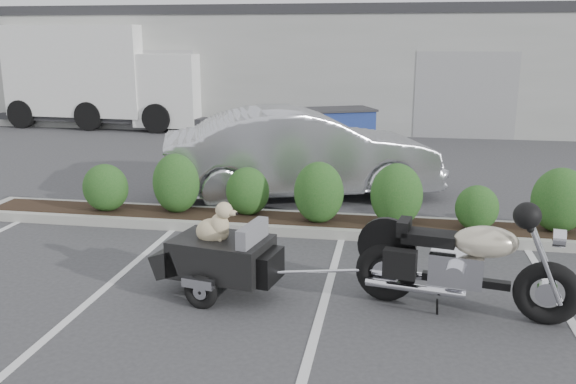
% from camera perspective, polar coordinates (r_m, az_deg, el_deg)
% --- Properties ---
extents(ground, '(90.00, 90.00, 0.00)m').
position_cam_1_polar(ground, '(7.93, -4.86, -7.95)').
color(ground, '#38383A').
rests_on(ground, ground).
extents(planter_kerb, '(12.00, 1.00, 0.15)m').
position_cam_1_polar(planter_kerb, '(9.78, 4.10, -3.13)').
color(planter_kerb, '#9E9E93').
rests_on(planter_kerb, ground).
extents(building, '(26.00, 10.00, 4.00)m').
position_cam_1_polar(building, '(24.18, 5.48, 11.83)').
color(building, '#9EA099').
rests_on(building, ground).
extents(motorcycle, '(2.44, 1.01, 1.41)m').
position_cam_1_polar(motorcycle, '(7.02, 16.10, -6.54)').
color(motorcycle, black).
rests_on(motorcycle, ground).
extents(pet_trailer, '(1.98, 1.13, 1.17)m').
position_cam_1_polar(pet_trailer, '(7.29, -6.34, -5.85)').
color(pet_trailer, black).
rests_on(pet_trailer, ground).
extents(sedan, '(5.48, 3.43, 1.70)m').
position_cam_1_polar(sedan, '(11.59, 1.32, 3.62)').
color(sedan, '#B8B9C0').
rests_on(sedan, ground).
extents(dumpster, '(2.06, 1.79, 1.14)m').
position_cam_1_polar(dumpster, '(16.73, 4.89, 5.90)').
color(dumpster, navy).
rests_on(dumpster, ground).
extents(delivery_truck, '(7.54, 2.99, 3.39)m').
position_cam_1_polar(delivery_truck, '(22.09, -16.37, 10.14)').
color(delivery_truck, white).
rests_on(delivery_truck, ground).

